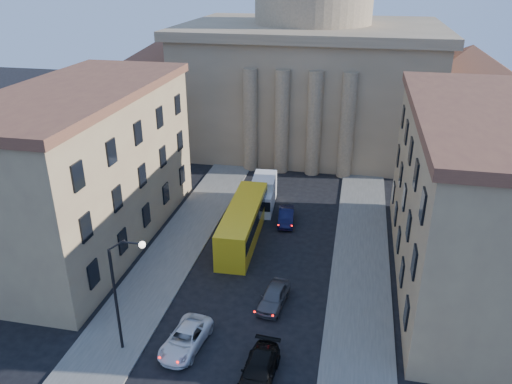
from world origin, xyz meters
TOP-DOWN VIEW (x-y plane):
  - sidewalk_left at (-8.50, 18.00)m, footprint 5.00×60.00m
  - sidewalk_right at (8.50, 18.00)m, footprint 5.00×60.00m
  - church at (0.00, 55.47)m, footprint 68.02×28.76m
  - building_left at (-17.00, 22.00)m, footprint 11.60×26.60m
  - building_right at (17.00, 22.00)m, footprint 11.60×26.60m
  - street_lamp at (-6.97, 8.00)m, footprint 2.62×0.44m
  - car_left_mid at (-3.26, 9.07)m, footprint 2.92×5.30m
  - car_right_mid at (2.30, 7.16)m, footprint 2.38×5.20m
  - car_right_far at (1.91, 15.03)m, footprint 2.29×4.62m
  - car_right_distant at (0.80, 28.78)m, footprint 1.99×4.51m
  - city_bus at (-2.75, 24.56)m, footprint 3.24×12.41m
  - box_truck at (-2.20, 31.95)m, footprint 2.76×6.14m

SIDE VIEW (x-z plane):
  - sidewalk_left at x=-8.50m, z-range 0.00..0.15m
  - sidewalk_right at x=8.50m, z-range 0.00..0.15m
  - car_left_mid at x=-3.26m, z-range 0.00..1.41m
  - car_right_distant at x=0.80m, z-range 0.00..1.44m
  - car_right_mid at x=2.30m, z-range 0.00..1.48m
  - car_right_far at x=1.91m, z-range 0.00..1.51m
  - box_truck at x=-2.20m, z-range -0.09..3.20m
  - city_bus at x=-2.75m, z-range 0.13..3.60m
  - street_lamp at x=-6.97m, z-range 0.87..9.70m
  - building_left at x=-17.00m, z-range 0.07..14.77m
  - building_right at x=17.00m, z-range 0.07..14.77m
  - church at x=0.00m, z-range -6.42..30.18m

